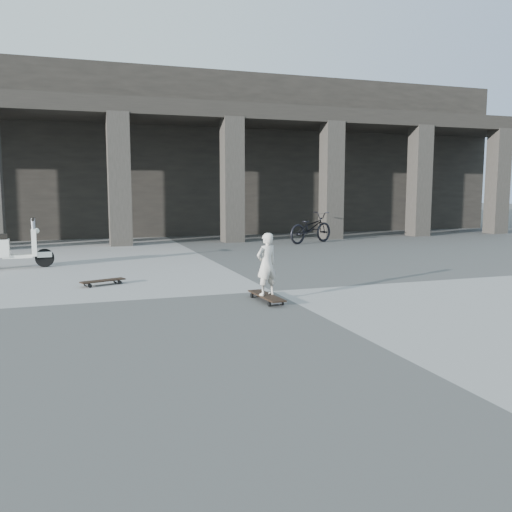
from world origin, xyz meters
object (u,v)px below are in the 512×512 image
object	(u,v)px
scooter	(2,249)
bicycle	(311,228)
child	(266,264)
longboard	(266,296)
skateboard_spare	(103,281)

from	to	relation	value
scooter	bicycle	size ratio (longest dim) A/B	0.84
bicycle	child	bearing A→B (deg)	127.05
longboard	scooter	size ratio (longest dim) A/B	0.64
scooter	longboard	bearing A→B (deg)	-52.18
longboard	skateboard_spare	size ratio (longest dim) A/B	1.22
scooter	bicycle	world-z (taller)	scooter
child	scooter	distance (m)	6.61
skateboard_spare	scooter	distance (m)	3.41
child	scooter	bearing A→B (deg)	-67.73
child	bicycle	bearing A→B (deg)	-136.67
skateboard_spare	child	bearing A→B (deg)	-64.72
longboard	skateboard_spare	bearing A→B (deg)	42.12
longboard	child	distance (m)	0.50
child	bicycle	size ratio (longest dim) A/B	0.51
skateboard_spare	scooter	bearing A→B (deg)	104.72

